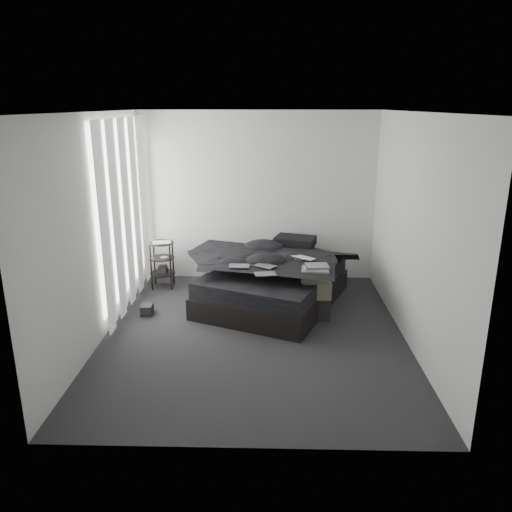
{
  "coord_description": "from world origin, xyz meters",
  "views": [
    {
      "loc": [
        0.17,
        -5.52,
        2.68
      ],
      "look_at": [
        0.0,
        0.8,
        0.75
      ],
      "focal_mm": 35.0,
      "sensor_mm": 36.0,
      "label": 1
    }
  ],
  "objects_px": {
    "side_stand": "(162,265)",
    "box_lower": "(315,307)",
    "bed": "(273,293)",
    "laptop": "(301,253)"
  },
  "relations": [
    {
      "from": "laptop",
      "to": "box_lower",
      "type": "distance_m",
      "value": 0.74
    },
    {
      "from": "laptop",
      "to": "side_stand",
      "type": "xyz_separation_m",
      "value": [
        -2.05,
        0.7,
        -0.41
      ]
    },
    {
      "from": "side_stand",
      "to": "box_lower",
      "type": "xyz_separation_m",
      "value": [
        2.22,
        -1.08,
        -0.2
      ]
    },
    {
      "from": "laptop",
      "to": "bed",
      "type": "bearing_deg",
      "value": -154.5
    },
    {
      "from": "laptop",
      "to": "side_stand",
      "type": "relative_size",
      "value": 0.48
    },
    {
      "from": "laptop",
      "to": "box_lower",
      "type": "bearing_deg",
      "value": -25.09
    },
    {
      "from": "bed",
      "to": "laptop",
      "type": "bearing_deg",
      "value": 7.5
    },
    {
      "from": "bed",
      "to": "side_stand",
      "type": "xyz_separation_m",
      "value": [
        -1.68,
        0.6,
        0.21
      ]
    },
    {
      "from": "box_lower",
      "to": "side_stand",
      "type": "bearing_deg",
      "value": 153.95
    },
    {
      "from": "bed",
      "to": "laptop",
      "type": "distance_m",
      "value": 0.72
    }
  ]
}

